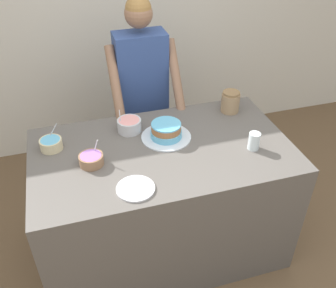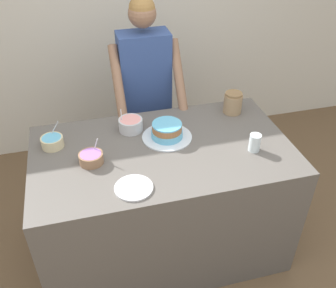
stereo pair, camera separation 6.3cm
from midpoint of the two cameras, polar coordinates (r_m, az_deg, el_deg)
name	(u,v)px [view 2 (the right image)]	position (r m, az deg, el deg)	size (l,w,h in m)	color
wall_back	(121,21)	(3.74, -6.67, 18.10)	(10.00, 0.05, 2.60)	silver
counter	(163,201)	(2.78, -0.10, -8.62)	(1.72, 0.98, 0.95)	#5B5651
person_baker	(145,83)	(3.08, -2.91, 9.26)	(0.55, 0.48, 1.74)	#2D2D38
cake	(167,132)	(2.55, 0.55, 1.89)	(0.34, 0.34, 0.11)	silver
frosting_bowl_purple	(91,158)	(2.38, -10.90, -2.06)	(0.15, 0.15, 0.16)	#936B4C
frosting_bowl_blue	(52,142)	(2.58, -16.56, 0.36)	(0.15, 0.15, 0.16)	beige
frosting_bowl_pink	(131,124)	(2.64, -5.04, 3.02)	(0.17, 0.17, 0.16)	silver
drinking_glass	(255,143)	(2.50, 13.78, 0.19)	(0.08, 0.08, 0.12)	silver
ceramic_plate	(134,188)	(2.18, -4.42, -6.68)	(0.23, 0.23, 0.01)	silver
stoneware_jar	(233,103)	(2.87, 10.48, 6.20)	(0.14, 0.14, 0.16)	#9E7F5B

